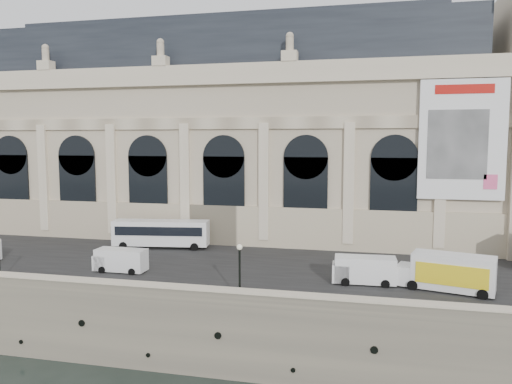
% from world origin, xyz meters
% --- Properties ---
extents(ground, '(260.00, 260.00, 0.00)m').
position_xyz_m(ground, '(0.00, 0.00, 0.00)').
color(ground, black).
rests_on(ground, ground).
extents(quay, '(160.00, 70.00, 6.00)m').
position_xyz_m(quay, '(0.00, 35.00, 3.00)').
color(quay, gray).
rests_on(quay, ground).
extents(street, '(160.00, 24.00, 0.06)m').
position_xyz_m(street, '(0.00, 14.00, 6.03)').
color(street, '#2D2D2D').
rests_on(street, quay).
extents(parapet, '(160.00, 1.40, 1.21)m').
position_xyz_m(parapet, '(0.00, 0.60, 6.62)').
color(parapet, gray).
rests_on(parapet, quay).
extents(museum, '(69.00, 18.70, 29.10)m').
position_xyz_m(museum, '(-5.98, 30.86, 19.72)').
color(museum, beige).
rests_on(museum, quay).
extents(bus_left, '(11.71, 4.11, 3.38)m').
position_xyz_m(bus_left, '(-10.99, 18.65, 7.90)').
color(bus_left, white).
rests_on(bus_left, quay).
extents(van_b, '(5.15, 2.16, 2.29)m').
position_xyz_m(van_b, '(-10.63, 7.60, 7.17)').
color(van_b, white).
rests_on(van_b, quay).
extents(van_c, '(5.71, 2.55, 2.50)m').
position_xyz_m(van_c, '(12.79, 8.74, 7.28)').
color(van_c, white).
rests_on(van_c, quay).
extents(box_truck, '(8.37, 4.54, 3.22)m').
position_xyz_m(box_truck, '(20.06, 8.23, 7.62)').
color(box_truck, white).
rests_on(box_truck, quay).
extents(lamp_right, '(0.47, 0.47, 4.62)m').
position_xyz_m(lamp_right, '(3.30, 1.78, 8.30)').
color(lamp_right, black).
rests_on(lamp_right, quay).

